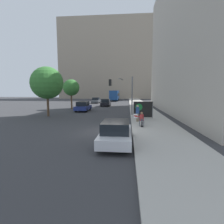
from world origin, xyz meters
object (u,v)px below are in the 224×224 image
seated_protester (141,118)px  parked_car_curbside (116,133)px  car_on_road_distant (96,100)px  street_tree_near_curb (47,83)px  jogger_on_sidewalk (138,113)px  city_bus_on_road (115,95)px  street_tree_midblock (71,88)px  traffic_light_pole (123,89)px  car_on_road_nearest (83,106)px  protest_banner (143,109)px  car_on_road_midblock (106,103)px

seated_protester → parked_car_curbside: bearing=-107.2°
car_on_road_distant → street_tree_near_curb: 25.26m
jogger_on_sidewalk → city_bus_on_road: size_ratio=0.14×
jogger_on_sidewalk → seated_protester: bearing=112.1°
street_tree_near_curb → street_tree_midblock: (0.08, 9.09, -0.40)m
seated_protester → traffic_light_pole: size_ratio=0.25×
parked_car_curbside → street_tree_near_curb: 14.93m
traffic_light_pole → parked_car_curbside: 12.70m
street_tree_near_curb → street_tree_midblock: 9.10m
traffic_light_pole → car_on_road_nearest: (-6.44, 4.51, -2.71)m
protest_banner → parked_car_curbside: (-2.36, -9.45, -0.44)m
protest_banner → street_tree_midblock: (-11.68, 10.72, 2.64)m
car_on_road_nearest → city_bus_on_road: 31.48m
parked_car_curbside → street_tree_midblock: bearing=114.8°
protest_banner → street_tree_near_curb: 12.25m
traffic_light_pole → car_on_road_midblock: bearing=105.6°
jogger_on_sidewalk → protest_banner: protest_banner is taller
seated_protester → street_tree_near_curb: bearing=155.0°
traffic_light_pole → car_on_road_distant: 25.09m
street_tree_near_curb → city_bus_on_road: bearing=81.4°
city_bus_on_road → traffic_light_pole: bearing=-84.0°
street_tree_midblock → jogger_on_sidewalk: bearing=-49.8°
car_on_road_midblock → street_tree_midblock: (-5.31, -6.75, 3.03)m
street_tree_midblock → car_on_road_midblock: bearing=51.8°
traffic_light_pole → car_on_road_midblock: size_ratio=1.07×
seated_protester → protest_banner: bearing=87.6°
seated_protester → protest_banner: size_ratio=0.56×
car_on_road_midblock → car_on_road_distant: (-3.86, 9.14, -0.01)m
jogger_on_sidewalk → street_tree_midblock: size_ratio=0.31×
seated_protester → car_on_road_distant: size_ratio=0.28×
car_on_road_nearest → car_on_road_distant: (-1.47, 19.14, -0.01)m
jogger_on_sidewalk → street_tree_midblock: (-10.97, 13.00, 2.78)m
parked_car_curbside → car_on_road_midblock: size_ratio=0.96×
jogger_on_sidewalk → traffic_light_pole: bearing=-56.3°
car_on_road_midblock → car_on_road_distant: bearing=112.9°
street_tree_near_curb → street_tree_midblock: street_tree_near_curb is taller
traffic_light_pole → car_on_road_distant: (-7.91, 23.66, -2.72)m
car_on_road_nearest → street_tree_midblock: (-2.92, 3.26, 3.03)m
parked_car_curbside → seated_protester: bearing=69.1°
traffic_light_pole → street_tree_near_curb: bearing=-172.0°
car_on_road_nearest → street_tree_near_curb: (-3.00, -5.83, 3.43)m
car_on_road_midblock → car_on_road_nearest: bearing=-103.4°
seated_protester → city_bus_on_road: (-5.63, 43.37, 1.11)m
city_bus_on_road → street_tree_midblock: size_ratio=2.16×
car_on_road_distant → city_bus_on_road: 12.93m
traffic_light_pole → car_on_road_midblock: 15.31m
protest_banner → car_on_road_distant: size_ratio=0.50×
parked_car_curbside → city_bus_on_road: 48.42m
protest_banner → city_bus_on_road: size_ratio=0.19×
jogger_on_sidewalk → car_on_road_nearest: (-8.05, 9.75, -0.25)m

